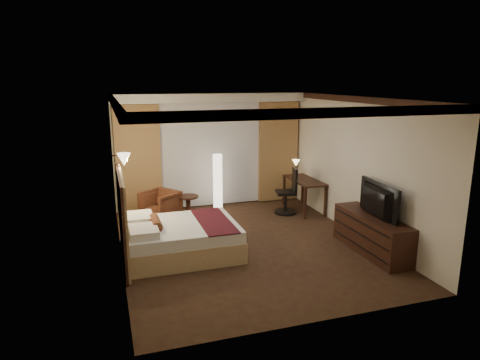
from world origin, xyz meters
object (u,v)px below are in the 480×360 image
object	(u,v)px
side_table	(188,207)
television	(373,197)
armchair	(160,204)
dresser	(372,234)
office_chair	(286,191)
desk	(304,195)
bed	(182,239)
floor_lamp	(218,183)

from	to	relation	value
side_table	television	world-z (taller)	television
armchair	side_table	xyz separation A→B (m)	(0.62, -0.01, -0.11)
television	dresser	bearing A→B (deg)	-85.66
dresser	side_table	bearing A→B (deg)	132.70
office_chair	side_table	bearing A→B (deg)	-176.56
side_table	office_chair	distance (m)	2.23
armchair	television	size ratio (longest dim) A/B	0.61
desk	armchair	bearing A→B (deg)	174.05
office_chair	television	bearing A→B (deg)	-65.54
desk	television	size ratio (longest dim) A/B	1.08
bed	floor_lamp	world-z (taller)	floor_lamp
side_table	office_chair	size ratio (longest dim) A/B	0.47
armchair	desk	xyz separation A→B (m)	(3.28, -0.34, 0.02)
bed	television	size ratio (longest dim) A/B	1.65
side_table	television	size ratio (longest dim) A/B	0.43
bed	desk	world-z (taller)	desk
side_table	television	distance (m)	4.06
armchair	dresser	world-z (taller)	armchair
armchair	television	xyz separation A→B (m)	(3.30, -2.95, 0.66)
desk	office_chair	bearing A→B (deg)	-174.09
floor_lamp	television	bearing A→B (deg)	-58.41
floor_lamp	office_chair	bearing A→B (deg)	-22.68
floor_lamp	armchair	bearing A→B (deg)	-171.18
television	side_table	bearing A→B (deg)	46.73
desk	dresser	world-z (taller)	desk
office_chair	desk	bearing A→B (deg)	19.27
armchair	office_chair	xyz separation A→B (m)	(2.80, -0.39, 0.17)
desk	dresser	xyz separation A→B (m)	(0.05, -2.61, -0.03)
television	office_chair	bearing A→B (deg)	15.45
desk	television	distance (m)	2.69
office_chair	television	distance (m)	2.66
side_table	office_chair	xyz separation A→B (m)	(2.18, -0.38, 0.28)
bed	dresser	size ratio (longest dim) A/B	1.10
office_chair	dresser	distance (m)	2.62
floor_lamp	office_chair	world-z (taller)	floor_lamp
office_chair	floor_lamp	bearing A→B (deg)	170.67
armchair	television	distance (m)	4.48
bed	office_chair	bearing A→B (deg)	31.23
desk	office_chair	size ratio (longest dim) A/B	1.18
side_table	dresser	xyz separation A→B (m)	(2.72, -2.94, 0.09)
armchair	side_table	bearing A→B (deg)	52.38
dresser	television	bearing A→B (deg)	180.00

